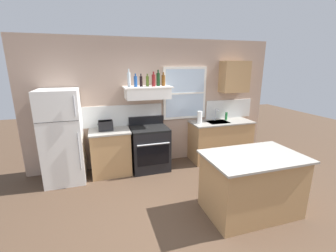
# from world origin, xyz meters

# --- Properties ---
(ground_plane) EXTENTS (16.00, 16.00, 0.00)m
(ground_plane) POSITION_xyz_m (0.00, 0.00, 0.00)
(ground_plane) COLOR #4C3828
(back_wall) EXTENTS (5.40, 0.11, 2.70)m
(back_wall) POSITION_xyz_m (0.03, 2.23, 1.35)
(back_wall) COLOR tan
(back_wall) RESTS_ON ground_plane
(refrigerator) EXTENTS (0.70, 0.72, 1.75)m
(refrigerator) POSITION_xyz_m (-1.90, 1.84, 0.87)
(refrigerator) COLOR white
(refrigerator) RESTS_ON ground_plane
(counter_left_of_stove) EXTENTS (0.79, 0.63, 0.91)m
(counter_left_of_stove) POSITION_xyz_m (-1.05, 1.90, 0.46)
(counter_left_of_stove) COLOR tan
(counter_left_of_stove) RESTS_ON ground_plane
(toaster) EXTENTS (0.30, 0.20, 0.19)m
(toaster) POSITION_xyz_m (-1.11, 1.94, 1.01)
(toaster) COLOR black
(toaster) RESTS_ON counter_left_of_stove
(stove_range) EXTENTS (0.76, 0.69, 1.09)m
(stove_range) POSITION_xyz_m (-0.25, 1.86, 0.46)
(stove_range) COLOR black
(stove_range) RESTS_ON ground_plane
(range_hood_shelf) EXTENTS (0.96, 0.52, 0.24)m
(range_hood_shelf) POSITION_xyz_m (-0.25, 1.96, 1.62)
(range_hood_shelf) COLOR white
(bottle_clear_tall) EXTENTS (0.06, 0.06, 0.34)m
(bottle_clear_tall) POSITION_xyz_m (-0.61, 1.98, 1.89)
(bottle_clear_tall) COLOR silver
(bottle_clear_tall) RESTS_ON range_hood_shelf
(bottle_blue_liqueur) EXTENTS (0.07, 0.07, 0.26)m
(bottle_blue_liqueur) POSITION_xyz_m (-0.49, 1.91, 1.85)
(bottle_blue_liqueur) COLOR #1E478C
(bottle_blue_liqueur) RESTS_ON range_hood_shelf
(bottle_balsamic_dark) EXTENTS (0.06, 0.06, 0.25)m
(bottle_balsamic_dark) POSITION_xyz_m (-0.37, 1.96, 1.85)
(bottle_balsamic_dark) COLOR black
(bottle_balsamic_dark) RESTS_ON range_hood_shelf
(bottle_olive_oil_square) EXTENTS (0.06, 0.06, 0.25)m
(bottle_olive_oil_square) POSITION_xyz_m (-0.25, 1.96, 1.85)
(bottle_olive_oil_square) COLOR #4C601E
(bottle_olive_oil_square) RESTS_ON range_hood_shelf
(bottle_red_label_wine) EXTENTS (0.07, 0.07, 0.29)m
(bottle_red_label_wine) POSITION_xyz_m (-0.13, 1.91, 1.87)
(bottle_red_label_wine) COLOR maroon
(bottle_red_label_wine) RESTS_ON range_hood_shelf
(bottle_dark_green_wine) EXTENTS (0.07, 0.07, 0.32)m
(bottle_dark_green_wine) POSITION_xyz_m (-0.02, 1.98, 1.88)
(bottle_dark_green_wine) COLOR #143819
(bottle_dark_green_wine) RESTS_ON range_hood_shelf
(bottle_amber_wine) EXTENTS (0.07, 0.07, 0.27)m
(bottle_amber_wine) POSITION_xyz_m (0.09, 1.98, 1.86)
(bottle_amber_wine) COLOR brown
(bottle_amber_wine) RESTS_ON range_hood_shelf
(counter_right_with_sink) EXTENTS (1.43, 0.63, 0.91)m
(counter_right_with_sink) POSITION_xyz_m (1.45, 1.90, 0.46)
(counter_right_with_sink) COLOR tan
(counter_right_with_sink) RESTS_ON ground_plane
(sink_faucet) EXTENTS (0.03, 0.17, 0.28)m
(sink_faucet) POSITION_xyz_m (1.35, 2.00, 1.08)
(sink_faucet) COLOR silver
(sink_faucet) RESTS_ON counter_right_with_sink
(paper_towel_roll) EXTENTS (0.11, 0.11, 0.27)m
(paper_towel_roll) POSITION_xyz_m (0.90, 1.90, 1.04)
(paper_towel_roll) COLOR white
(paper_towel_roll) RESTS_ON counter_right_with_sink
(dish_soap_bottle) EXTENTS (0.06, 0.06, 0.18)m
(dish_soap_bottle) POSITION_xyz_m (1.63, 2.00, 1.00)
(dish_soap_bottle) COLOR #268C3F
(dish_soap_bottle) RESTS_ON counter_right_with_sink
(kitchen_island) EXTENTS (1.40, 0.90, 0.91)m
(kitchen_island) POSITION_xyz_m (0.86, -0.04, 0.46)
(kitchen_island) COLOR tan
(kitchen_island) RESTS_ON ground_plane
(upper_cabinet_right) EXTENTS (0.64, 0.32, 0.70)m
(upper_cabinet_right) POSITION_xyz_m (1.80, 2.04, 1.90)
(upper_cabinet_right) COLOR tan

